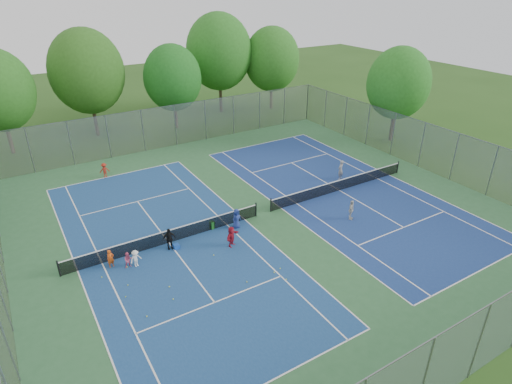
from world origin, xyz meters
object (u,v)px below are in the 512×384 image
ball_crate (176,246)px  ball_hopper (212,225)px  instructor (341,170)px  net_right (340,185)px  net_left (168,237)px

ball_crate → ball_hopper: 3.04m
ball_crate → ball_hopper: size_ratio=0.64×
ball_crate → instructor: (15.26, 2.40, 0.68)m
instructor → ball_hopper: bearing=-13.0°
net_right → ball_hopper: net_right is taller
ball_crate → instructor: 15.46m
ball_hopper → ball_crate: bearing=-162.3°
ball_crate → net_left: bearing=102.0°
ball_crate → ball_hopper: bearing=17.7°
net_right → instructor: bearing=48.1°
net_left → net_right: 14.00m
net_left → net_right: bearing=0.0°
ball_hopper → instructor: (12.36, 1.48, 0.55)m
ball_hopper → net_left: bearing=-177.9°
net_left → ball_hopper: size_ratio=23.67×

